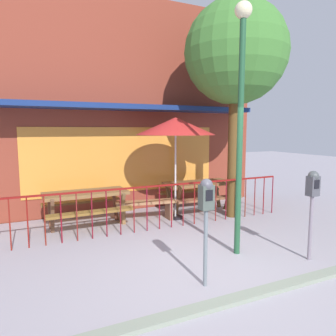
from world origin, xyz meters
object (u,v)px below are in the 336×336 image
picnic_table_left (86,199)px  patio_bench (146,206)px  street_lamp (241,95)px  patio_umbrella (176,127)px  street_tree (236,54)px  parking_meter_far (313,192)px  picnic_table_right (199,188)px  parking_meter_near (206,204)px

picnic_table_left → patio_bench: (1.34, -0.21, -0.26)m
picnic_table_left → street_lamp: size_ratio=0.44×
street_lamp → patio_bench: bearing=106.7°
patio_umbrella → street_tree: street_tree is taller
patio_bench → street_lamp: size_ratio=0.34×
picnic_table_left → street_lamp: 3.98m
patio_bench → parking_meter_far: size_ratio=0.97×
patio_bench → street_tree: street_tree is taller
parking_meter_far → picnic_table_left: bearing=131.4°
picnic_table_right → picnic_table_left: bearing=-178.6°
patio_umbrella → street_tree: 2.20m
patio_bench → street_lamp: street_lamp is taller
patio_umbrella → street_lamp: size_ratio=0.58×
parking_meter_far → street_tree: size_ratio=0.29×
parking_meter_far → patio_umbrella: bearing=106.7°
patio_umbrella → parking_meter_near: size_ratio=1.62×
picnic_table_left → patio_bench: size_ratio=1.27×
patio_bench → parking_meter_far: (1.66, -3.19, 0.79)m
picnic_table_right → street_tree: (0.48, -0.80, 3.28)m
parking_meter_near → street_tree: (2.44, 2.71, 2.74)m
picnic_table_right → patio_bench: (-1.59, -0.28, -0.26)m
picnic_table_right → street_lamp: bearing=-107.1°
parking_meter_near → parking_meter_far: size_ratio=1.01×
patio_umbrella → parking_meter_far: patio_umbrella is taller
picnic_table_right → street_tree: 3.41m
patio_bench → street_tree: size_ratio=0.28×
picnic_table_left → picnic_table_right: same height
patio_umbrella → patio_bench: size_ratio=1.69×
patio_umbrella → street_tree: bearing=-17.6°
patio_bench → street_tree: 4.14m
street_tree → street_lamp: 2.65m
patio_umbrella → parking_meter_near: bearing=-109.1°
patio_umbrella → parking_meter_near: 3.48m
patio_umbrella → street_tree: (1.35, -0.43, 1.69)m
parking_meter_near → parking_meter_far: 2.02m
patio_bench → street_tree: (2.07, -0.51, 3.54)m
street_tree → parking_meter_far: bearing=-98.8°
picnic_table_right → patio_bench: size_ratio=1.28×
picnic_table_right → patio_umbrella: bearing=-157.0°
patio_umbrella → street_lamp: bearing=-89.6°
parking_meter_far → street_lamp: bearing=141.7°
street_tree → street_lamp: bearing=-124.2°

